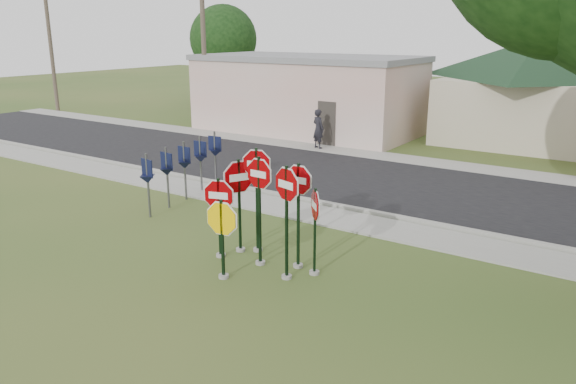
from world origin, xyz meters
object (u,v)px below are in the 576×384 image
Objects in this scene: stop_sign_yellow at (222,230)px; utility_pole_near at (204,41)px; stop_sign_left at (219,208)px; stop_sign_center at (259,196)px; pedestrian at (318,129)px.

utility_pole_near is at bearing 132.78° from stop_sign_yellow.
utility_pole_near reaches higher than stop_sign_left.
stop_sign_center is 1.27m from stop_sign_yellow.
stop_sign_yellow is (-0.24, -1.11, -0.58)m from stop_sign_center.
utility_pole_near is 9.04m from pedestrian.
utility_pole_near is 5.07× the size of pedestrian.
stop_sign_center is 1.49× the size of pedestrian.
stop_sign_center is at bearing 8.81° from stop_sign_left.
stop_sign_yellow is at bearing 132.16° from pedestrian.
pedestrian is (-5.67, 13.75, -0.17)m from stop_sign_yellow.
stop_sign_yellow reaches higher than pedestrian.
stop_sign_center is 0.29× the size of utility_pole_near.
stop_sign_left is 19.26m from utility_pole_near.
stop_sign_left is 13.68m from pedestrian.
utility_pole_near is (-13.95, 13.71, 3.22)m from stop_sign_center.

